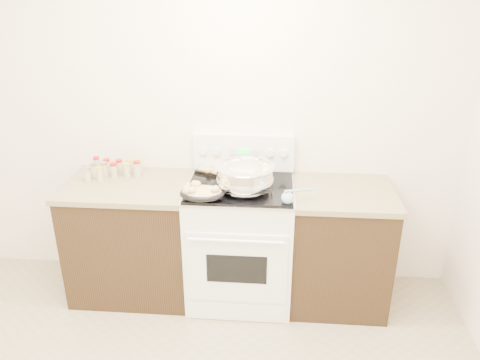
# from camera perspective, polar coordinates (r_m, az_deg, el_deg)

# --- Properties ---
(room_shell) EXTENTS (4.10, 3.60, 2.75)m
(room_shell) POSITION_cam_1_polar(r_m,az_deg,el_deg) (1.83, -14.62, 3.56)
(room_shell) COLOR white
(room_shell) RESTS_ON ground
(counter_left) EXTENTS (0.93, 0.67, 0.92)m
(counter_left) POSITION_cam_1_polar(r_m,az_deg,el_deg) (3.72, -12.87, -6.85)
(counter_left) COLOR black
(counter_left) RESTS_ON ground
(counter_right) EXTENTS (0.73, 0.67, 0.92)m
(counter_right) POSITION_cam_1_polar(r_m,az_deg,el_deg) (3.59, 11.87, -7.89)
(counter_right) COLOR black
(counter_right) RESTS_ON ground
(kitchen_range) EXTENTS (0.78, 0.73, 1.22)m
(kitchen_range) POSITION_cam_1_polar(r_m,az_deg,el_deg) (3.55, 0.07, -7.22)
(kitchen_range) COLOR white
(kitchen_range) RESTS_ON ground
(mixing_bowl) EXTENTS (0.42, 0.42, 0.24)m
(mixing_bowl) POSITION_cam_1_polar(r_m,az_deg,el_deg) (3.21, 0.61, 0.25)
(mixing_bowl) COLOR silver
(mixing_bowl) RESTS_ON kitchen_range
(roasting_pan) EXTENTS (0.30, 0.22, 0.11)m
(roasting_pan) POSITION_cam_1_polar(r_m,az_deg,el_deg) (3.11, -4.73, -1.52)
(roasting_pan) COLOR black
(roasting_pan) RESTS_ON kitchen_range
(baking_sheet) EXTENTS (0.46, 0.40, 0.06)m
(baking_sheet) POSITION_cam_1_polar(r_m,az_deg,el_deg) (3.55, -1.85, 1.28)
(baking_sheet) COLOR black
(baking_sheet) RESTS_ON kitchen_range
(wooden_spoon) EXTENTS (0.09, 0.24, 0.04)m
(wooden_spoon) POSITION_cam_1_polar(r_m,az_deg,el_deg) (3.32, -1.38, -0.50)
(wooden_spoon) COLOR #9D7648
(wooden_spoon) RESTS_ON kitchen_range
(blue_ladle) EXTENTS (0.24, 0.21, 0.11)m
(blue_ladle) POSITION_cam_1_polar(r_m,az_deg,el_deg) (3.08, 5.98, -2.09)
(blue_ladle) COLOR #80B3BF
(blue_ladle) RESTS_ON kitchen_range
(spice_jars) EXTENTS (0.39, 0.25, 0.13)m
(spice_jars) POSITION_cam_1_polar(r_m,az_deg,el_deg) (3.66, -15.24, 1.36)
(spice_jars) COLOR #BFB28C
(spice_jars) RESTS_ON counter_left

